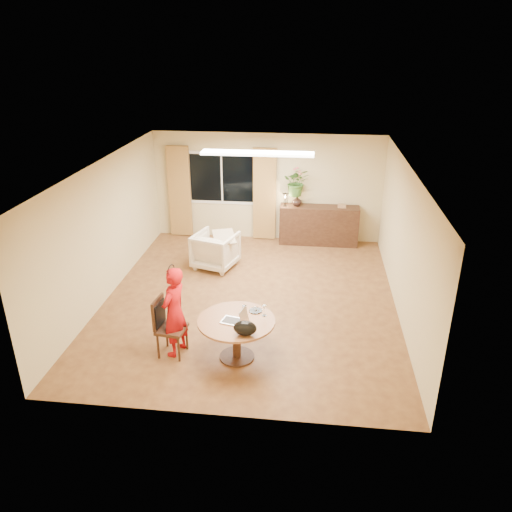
{
  "coord_description": "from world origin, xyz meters",
  "views": [
    {
      "loc": [
        1.1,
        -8.4,
        4.64
      ],
      "look_at": [
        0.14,
        -0.2,
        1.0
      ],
      "focal_mm": 35.0,
      "sensor_mm": 36.0,
      "label": 1
    }
  ],
  "objects_px": {
    "dining_chair": "(172,327)",
    "child": "(174,312)",
    "armchair": "(216,250)",
    "dining_table": "(236,328)",
    "sideboard": "(319,225)"
  },
  "relations": [
    {
      "from": "dining_chair",
      "to": "sideboard",
      "type": "bearing_deg",
      "value": 72.09
    },
    {
      "from": "armchair",
      "to": "dining_chair",
      "type": "bearing_deg",
      "value": 105.82
    },
    {
      "from": "dining_table",
      "to": "child",
      "type": "bearing_deg",
      "value": 178.14
    },
    {
      "from": "child",
      "to": "sideboard",
      "type": "height_order",
      "value": "child"
    },
    {
      "from": "armchair",
      "to": "sideboard",
      "type": "xyz_separation_m",
      "value": [
        2.22,
        1.63,
        0.08
      ]
    },
    {
      "from": "dining_chair",
      "to": "child",
      "type": "distance_m",
      "value": 0.26
    },
    {
      "from": "dining_table",
      "to": "sideboard",
      "type": "relative_size",
      "value": 0.64
    },
    {
      "from": "dining_chair",
      "to": "child",
      "type": "relative_size",
      "value": 0.66
    },
    {
      "from": "dining_chair",
      "to": "armchair",
      "type": "xyz_separation_m",
      "value": [
        0.05,
        3.32,
        -0.09
      ]
    },
    {
      "from": "dining_chair",
      "to": "dining_table",
      "type": "bearing_deg",
      "value": 7.61
    },
    {
      "from": "dining_chair",
      "to": "sideboard",
      "type": "xyz_separation_m",
      "value": [
        2.27,
        4.94,
        -0.02
      ]
    },
    {
      "from": "armchair",
      "to": "child",
      "type": "bearing_deg",
      "value": 106.66
    },
    {
      "from": "armchair",
      "to": "sideboard",
      "type": "distance_m",
      "value": 2.75
    },
    {
      "from": "dining_chair",
      "to": "child",
      "type": "xyz_separation_m",
      "value": [
        0.05,
        0.05,
        0.25
      ]
    },
    {
      "from": "dining_table",
      "to": "dining_chair",
      "type": "distance_m",
      "value": 1.02
    }
  ]
}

